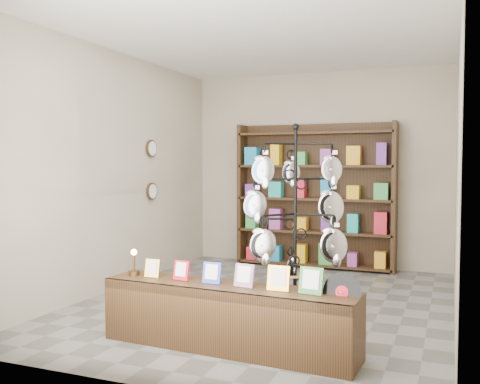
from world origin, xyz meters
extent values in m
plane|color=slate|center=(0.00, 0.00, 0.00)|extent=(5.00, 5.00, 0.00)
plane|color=#B9AA95|center=(0.00, 2.50, 1.50)|extent=(4.00, 0.00, 4.00)
plane|color=#B9AA95|center=(0.00, -2.50, 1.50)|extent=(4.00, 0.00, 4.00)
plane|color=#B9AA95|center=(-2.00, 0.00, 1.50)|extent=(0.00, 5.00, 5.00)
plane|color=#B9AA95|center=(2.00, 0.00, 1.50)|extent=(0.00, 5.00, 5.00)
plane|color=white|center=(0.00, 0.00, 3.00)|extent=(5.00, 5.00, 0.00)
cylinder|color=black|center=(0.63, -1.02, 0.01)|extent=(0.53, 0.53, 0.03)
cylinder|color=black|center=(0.63, -1.02, 0.95)|extent=(0.04, 0.04, 1.90)
sphere|color=black|center=(0.63, -1.02, 1.92)|extent=(0.06, 0.06, 0.06)
ellipsoid|color=silver|center=(0.55, -0.84, 0.60)|extent=(0.10, 0.07, 0.20)
cube|color=#A68245|center=(0.70, -1.29, 0.61)|extent=(0.32, 0.19, 0.04)
cube|color=black|center=(0.19, -1.56, 0.28)|extent=(2.27, 0.60, 0.55)
cube|color=gold|center=(-0.57, -1.52, 0.63)|extent=(0.15, 0.06, 0.16)
cube|color=red|center=(-0.27, -1.54, 0.64)|extent=(0.16, 0.06, 0.17)
cube|color=#263FA5|center=(0.04, -1.55, 0.64)|extent=(0.17, 0.07, 0.18)
cube|color=#E54C33|center=(0.35, -1.57, 0.65)|extent=(0.18, 0.07, 0.19)
cube|color=gold|center=(0.65, -1.59, 0.65)|extent=(0.19, 0.07, 0.20)
cube|color=#337233|center=(0.93, -1.61, 0.66)|extent=(0.20, 0.07, 0.21)
cylinder|color=black|center=(1.17, -1.57, 0.58)|extent=(0.31, 0.09, 0.30)
cylinder|color=red|center=(1.17, -1.57, 0.58)|extent=(0.10, 0.03, 0.10)
cylinder|color=#463014|center=(-0.78, -1.50, 0.57)|extent=(0.10, 0.10, 0.04)
cylinder|color=#463014|center=(-0.78, -1.50, 0.66)|extent=(0.02, 0.02, 0.14)
sphere|color=#FFBF59|center=(-0.78, -1.50, 0.77)|extent=(0.06, 0.06, 0.06)
cube|color=black|center=(0.00, 2.44, 1.10)|extent=(2.40, 0.04, 2.20)
cube|color=black|center=(-1.18, 2.28, 1.10)|extent=(0.06, 0.36, 2.20)
cube|color=black|center=(1.18, 2.28, 1.10)|extent=(0.06, 0.36, 2.20)
cube|color=black|center=(0.00, 2.28, 0.05)|extent=(2.36, 0.36, 0.04)
cube|color=black|center=(0.00, 2.28, 0.55)|extent=(2.36, 0.36, 0.03)
cube|color=black|center=(0.00, 2.28, 1.05)|extent=(2.36, 0.36, 0.04)
cube|color=black|center=(0.00, 2.28, 1.55)|extent=(2.36, 0.36, 0.04)
cube|color=black|center=(0.00, 2.28, 2.05)|extent=(2.36, 0.36, 0.04)
cylinder|color=black|center=(-1.97, 0.80, 1.80)|extent=(0.03, 0.24, 0.24)
cylinder|color=black|center=(-1.97, 0.80, 1.20)|extent=(0.03, 0.24, 0.24)
camera|label=1|loc=(1.95, -5.70, 1.58)|focal=40.00mm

